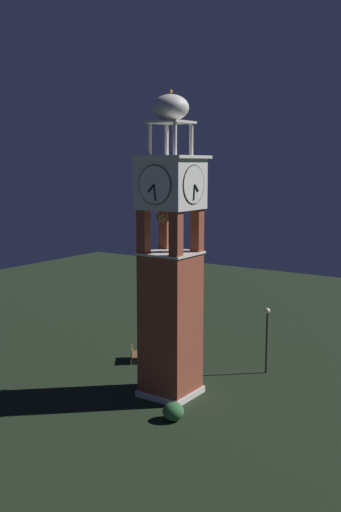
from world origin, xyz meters
TOP-DOWN VIEW (x-y plane):
  - ground at (0.00, 0.00)m, footprint 80.00×80.00m
  - clock_tower at (0.00, -0.00)m, footprint 3.27×3.27m
  - park_bench at (-3.46, -5.26)m, footprint 1.56×1.29m
  - lamp_post at (-6.25, 2.99)m, footprint 0.36×0.36m
  - trash_bin at (-2.90, -2.29)m, footprint 0.52×0.52m
  - shrub_near_entry at (2.82, 2.06)m, footprint 1.11×1.11m

SIDE VIEW (x-z plane):
  - ground at x=0.00m, z-range 0.00..0.00m
  - trash_bin at x=-2.90m, z-range 0.00..0.80m
  - shrub_near_entry at x=2.82m, z-range 0.00..0.93m
  - park_bench at x=-3.46m, z-range 0.01..0.96m
  - lamp_post at x=-6.25m, z-range 0.78..4.93m
  - clock_tower at x=0.00m, z-range -1.36..15.43m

